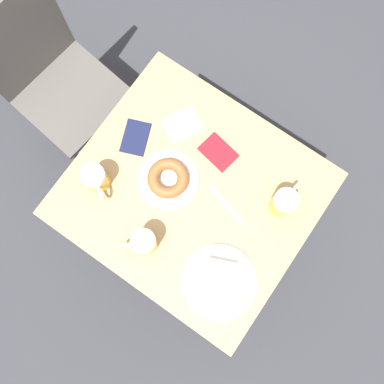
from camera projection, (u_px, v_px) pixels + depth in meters
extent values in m
plane|color=#333338|center=(192.00, 221.00, 2.21)|extent=(8.00, 8.00, 0.00)
cube|color=tan|center=(192.00, 194.00, 1.51)|extent=(0.75, 0.83, 0.03)
cylinder|color=black|center=(220.00, 326.00, 1.77)|extent=(0.04, 0.04, 0.70)
cylinder|color=black|center=(305.00, 197.00, 1.88)|extent=(0.04, 0.04, 0.70)
cylinder|color=black|center=(78.00, 224.00, 1.85)|extent=(0.04, 0.04, 0.70)
cylinder|color=black|center=(167.00, 106.00, 1.96)|extent=(0.04, 0.04, 0.70)
cube|color=#514C47|center=(71.00, 96.00, 1.86)|extent=(0.45, 0.45, 0.02)
cube|color=#514C47|center=(20.00, 41.00, 1.65)|extent=(0.40, 0.08, 0.45)
cylinder|color=#514C47|center=(84.00, 165.00, 2.04)|extent=(0.03, 0.03, 0.45)
cylinder|color=#514C47|center=(135.00, 114.00, 2.09)|extent=(0.03, 0.03, 0.45)
cylinder|color=#514C47|center=(33.00, 119.00, 2.09)|extent=(0.03, 0.03, 0.45)
cylinder|color=#514C47|center=(84.00, 70.00, 2.14)|extent=(0.03, 0.03, 0.45)
cylinder|color=white|center=(219.00, 282.00, 1.43)|extent=(0.25, 0.25, 0.01)
cube|color=#D1B27F|center=(219.00, 282.00, 1.41)|extent=(0.17, 0.15, 0.03)
cylinder|color=white|center=(168.00, 180.00, 1.50)|extent=(0.22, 0.22, 0.01)
torus|color=brown|center=(168.00, 178.00, 1.47)|extent=(0.15, 0.15, 0.04)
cylinder|color=gold|center=(97.00, 179.00, 1.45)|extent=(0.08, 0.08, 0.09)
cylinder|color=white|center=(93.00, 175.00, 1.40)|extent=(0.08, 0.08, 0.03)
torus|color=silver|center=(100.00, 190.00, 1.43)|extent=(0.05, 0.07, 0.08)
cylinder|color=gold|center=(145.00, 243.00, 1.41)|extent=(0.08, 0.08, 0.09)
cylinder|color=white|center=(143.00, 241.00, 1.35)|extent=(0.08, 0.08, 0.03)
torus|color=silver|center=(131.00, 245.00, 1.40)|extent=(0.06, 0.06, 0.08)
cylinder|color=gold|center=(283.00, 203.00, 1.44)|extent=(0.08, 0.08, 0.09)
cylinder|color=white|center=(286.00, 200.00, 1.38)|extent=(0.08, 0.08, 0.03)
torus|color=silver|center=(291.00, 192.00, 1.43)|extent=(0.08, 0.01, 0.08)
cube|color=white|center=(183.00, 125.00, 1.54)|extent=(0.15, 0.14, 0.00)
cube|color=silver|center=(227.00, 205.00, 1.48)|extent=(0.06, 0.17, 0.00)
cube|color=#141938|center=(135.00, 137.00, 1.53)|extent=(0.15, 0.13, 0.01)
cube|color=maroon|center=(218.00, 152.00, 1.52)|extent=(0.11, 0.14, 0.01)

